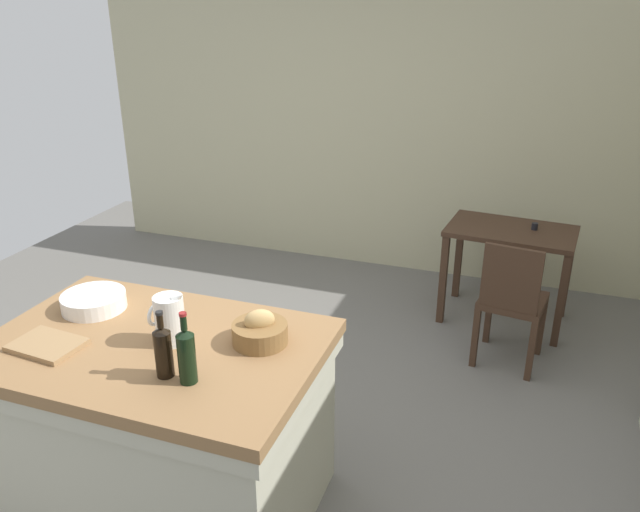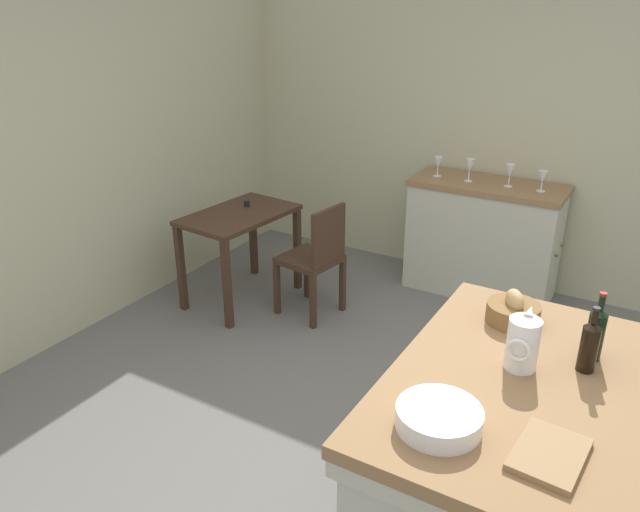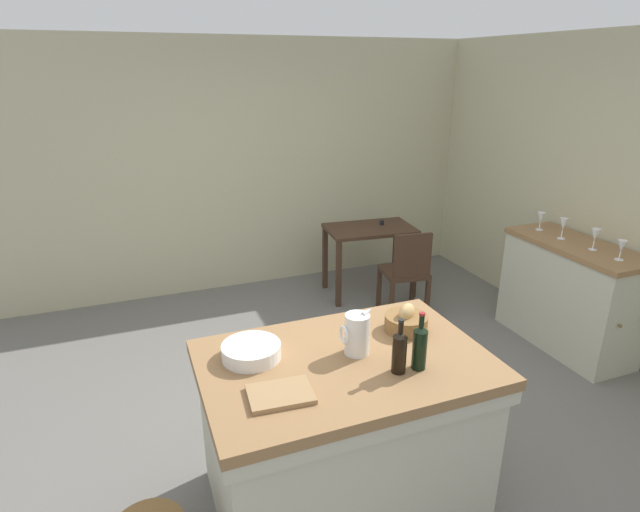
{
  "view_description": "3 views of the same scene",
  "coord_description": "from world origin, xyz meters",
  "px_view_note": "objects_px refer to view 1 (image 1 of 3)",
  "views": [
    {
      "loc": [
        1.25,
        -2.66,
        2.31
      ],
      "look_at": [
        0.13,
        0.53,
        0.89
      ],
      "focal_mm": 35.1,
      "sensor_mm": 36.0,
      "label": 1
    },
    {
      "loc": [
        -2.41,
        -1.01,
        2.32
      ],
      "look_at": [
        0.22,
        0.55,
        1.0
      ],
      "focal_mm": 34.57,
      "sensor_mm": 36.0,
      "label": 2
    },
    {
      "loc": [
        -1.18,
        -2.75,
        2.32
      ],
      "look_at": [
        0.09,
        0.53,
        1.01
      ],
      "focal_mm": 28.83,
      "sensor_mm": 36.0,
      "label": 3
    }
  ],
  "objects_px": {
    "wooden_chair": "(512,300)",
    "bread_basket": "(260,331)",
    "island_table": "(162,420)",
    "pitcher": "(169,319)",
    "writing_desk": "(510,244)",
    "cutting_board": "(47,345)",
    "wine_bottle_dark": "(187,354)",
    "wash_bowl": "(94,301)",
    "wine_bottle_amber": "(163,350)"
  },
  "relations": [
    {
      "from": "wine_bottle_dark",
      "to": "pitcher",
      "type": "bearing_deg",
      "value": 133.49
    },
    {
      "from": "wine_bottle_amber",
      "to": "wash_bowl",
      "type": "bearing_deg",
      "value": 149.07
    },
    {
      "from": "island_table",
      "to": "wine_bottle_amber",
      "type": "height_order",
      "value": "wine_bottle_amber"
    },
    {
      "from": "wine_bottle_dark",
      "to": "wash_bowl",
      "type": "bearing_deg",
      "value": 152.47
    },
    {
      "from": "island_table",
      "to": "writing_desk",
      "type": "relative_size",
      "value": 1.56
    },
    {
      "from": "writing_desk",
      "to": "cutting_board",
      "type": "relative_size",
      "value": 3.23
    },
    {
      "from": "wooden_chair",
      "to": "pitcher",
      "type": "xyz_separation_m",
      "value": [
        -1.37,
        -1.8,
        0.53
      ]
    },
    {
      "from": "writing_desk",
      "to": "wine_bottle_dark",
      "type": "bearing_deg",
      "value": -111.79
    },
    {
      "from": "pitcher",
      "to": "wine_bottle_amber",
      "type": "relative_size",
      "value": 0.92
    },
    {
      "from": "writing_desk",
      "to": "wine_bottle_amber",
      "type": "xyz_separation_m",
      "value": [
        -1.19,
        -2.69,
        0.4
      ]
    },
    {
      "from": "wash_bowl",
      "to": "cutting_board",
      "type": "bearing_deg",
      "value": -83.57
    },
    {
      "from": "pitcher",
      "to": "wash_bowl",
      "type": "relative_size",
      "value": 0.86
    },
    {
      "from": "wooden_chair",
      "to": "wine_bottle_amber",
      "type": "relative_size",
      "value": 3.1
    },
    {
      "from": "island_table",
      "to": "wine_bottle_amber",
      "type": "bearing_deg",
      "value": -45.67
    },
    {
      "from": "wash_bowl",
      "to": "bread_basket",
      "type": "height_order",
      "value": "bread_basket"
    },
    {
      "from": "island_table",
      "to": "pitcher",
      "type": "xyz_separation_m",
      "value": [
        0.08,
        0.03,
        0.53
      ]
    },
    {
      "from": "bread_basket",
      "to": "wine_bottle_amber",
      "type": "distance_m",
      "value": 0.44
    },
    {
      "from": "wooden_chair",
      "to": "cutting_board",
      "type": "xyz_separation_m",
      "value": [
        -1.86,
        -2.02,
        0.43
      ]
    },
    {
      "from": "pitcher",
      "to": "bread_basket",
      "type": "relative_size",
      "value": 1.08
    },
    {
      "from": "pitcher",
      "to": "wash_bowl",
      "type": "bearing_deg",
      "value": 163.85
    },
    {
      "from": "writing_desk",
      "to": "wooden_chair",
      "type": "bearing_deg",
      "value": -84.0
    },
    {
      "from": "bread_basket",
      "to": "wine_bottle_amber",
      "type": "height_order",
      "value": "wine_bottle_amber"
    },
    {
      "from": "island_table",
      "to": "cutting_board",
      "type": "distance_m",
      "value": 0.62
    },
    {
      "from": "wooden_chair",
      "to": "writing_desk",
      "type": "bearing_deg",
      "value": 96.0
    },
    {
      "from": "pitcher",
      "to": "bread_basket",
      "type": "distance_m",
      "value": 0.39
    },
    {
      "from": "pitcher",
      "to": "bread_basket",
      "type": "bearing_deg",
      "value": 18.85
    },
    {
      "from": "island_table",
      "to": "wine_bottle_dark",
      "type": "bearing_deg",
      "value": -34.23
    },
    {
      "from": "writing_desk",
      "to": "wash_bowl",
      "type": "relative_size",
      "value": 3.1
    },
    {
      "from": "wooden_chair",
      "to": "cutting_board",
      "type": "distance_m",
      "value": 2.78
    },
    {
      "from": "writing_desk",
      "to": "wash_bowl",
      "type": "height_order",
      "value": "wash_bowl"
    },
    {
      "from": "bread_basket",
      "to": "wine_bottle_dark",
      "type": "bearing_deg",
      "value": -111.02
    },
    {
      "from": "pitcher",
      "to": "wash_bowl",
      "type": "height_order",
      "value": "pitcher"
    },
    {
      "from": "wine_bottle_dark",
      "to": "island_table",
      "type": "bearing_deg",
      "value": 145.77
    },
    {
      "from": "wash_bowl",
      "to": "bread_basket",
      "type": "xyz_separation_m",
      "value": [
        0.89,
        -0.03,
        0.02
      ]
    },
    {
      "from": "cutting_board",
      "to": "island_table",
      "type": "bearing_deg",
      "value": 24.77
    },
    {
      "from": "wine_bottle_dark",
      "to": "wooden_chair",
      "type": "bearing_deg",
      "value": 60.67
    },
    {
      "from": "writing_desk",
      "to": "wash_bowl",
      "type": "xyz_separation_m",
      "value": [
        -1.83,
        -2.3,
        0.32
      ]
    },
    {
      "from": "wooden_chair",
      "to": "cutting_board",
      "type": "relative_size",
      "value": 3.04
    },
    {
      "from": "cutting_board",
      "to": "pitcher",
      "type": "bearing_deg",
      "value": 24.38
    },
    {
      "from": "cutting_board",
      "to": "writing_desk",
      "type": "bearing_deg",
      "value": 56.21
    },
    {
      "from": "bread_basket",
      "to": "cutting_board",
      "type": "xyz_separation_m",
      "value": [
        -0.85,
        -0.35,
        -0.04
      ]
    },
    {
      "from": "writing_desk",
      "to": "wine_bottle_dark",
      "type": "relative_size",
      "value": 3.11
    },
    {
      "from": "pitcher",
      "to": "writing_desk",
      "type": "bearing_deg",
      "value": 61.99
    },
    {
      "from": "wash_bowl",
      "to": "cutting_board",
      "type": "xyz_separation_m",
      "value": [
        0.04,
        -0.37,
        -0.03
      ]
    },
    {
      "from": "island_table",
      "to": "writing_desk",
      "type": "distance_m",
      "value": 2.85
    },
    {
      "from": "island_table",
      "to": "wine_bottle_amber",
      "type": "distance_m",
      "value": 0.6
    },
    {
      "from": "wash_bowl",
      "to": "writing_desk",
      "type": "bearing_deg",
      "value": 51.51
    },
    {
      "from": "wooden_chair",
      "to": "bread_basket",
      "type": "xyz_separation_m",
      "value": [
        -1.0,
        -1.67,
        0.47
      ]
    },
    {
      "from": "wine_bottle_dark",
      "to": "writing_desk",
      "type": "bearing_deg",
      "value": 68.21
    },
    {
      "from": "island_table",
      "to": "bread_basket",
      "type": "xyz_separation_m",
      "value": [
        0.45,
        0.16,
        0.47
      ]
    }
  ]
}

